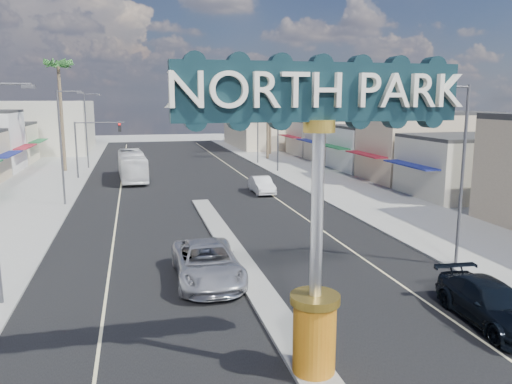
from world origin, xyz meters
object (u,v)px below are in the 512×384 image
suv_left (207,263)px  suv_right (491,303)px  streetlight_l_mid (63,142)px  streetlight_l_far (87,127)px  gateway_sign (318,185)px  streetlight_r_mid (316,137)px  car_parked_right (262,185)px  palm_right_mid (268,82)px  traffic_signal_left (94,138)px  traffic_signal_right (263,135)px  palm_right_far (270,71)px  streetlight_r_far (257,125)px  streetlight_r_near (460,167)px  city_bus (132,166)px  palm_left_far (58,70)px

suv_left → suv_right: 11.95m
streetlight_l_mid → suv_left: bearing=-66.3°
streetlight_l_mid → streetlight_l_far: bearing=90.0°
streetlight_l_far → suv_left: streetlight_l_far is taller
streetlight_l_mid → suv_left: 21.39m
gateway_sign → suv_right: bearing=13.8°
streetlight_r_mid → car_parked_right: streetlight_r_mid is taller
streetlight_l_mid → palm_right_mid: palm_right_mid is taller
palm_right_mid → suv_right: size_ratio=2.28×
traffic_signal_left → traffic_signal_right: bearing=0.0°
palm_right_far → suv_right: (-7.26, -58.12, -11.62)m
streetlight_l_far → palm_right_far: bearing=21.5°
streetlight_r_far → palm_right_far: size_ratio=0.64×
gateway_sign → streetlight_r_near: bearing=37.6°
traffic_signal_left → palm_right_mid: bearing=28.4°
streetlight_r_mid → gateway_sign: bearing=-110.4°
streetlight_l_mid → suv_right: (18.18, -26.12, -4.30)m
gateway_sign → city_bus: gateway_sign is taller
car_parked_right → streetlight_l_far: bearing=128.7°
traffic_signal_left → traffic_signal_right: (18.37, 0.00, 0.00)m
gateway_sign → streetlight_l_mid: size_ratio=1.02×
gateway_sign → streetlight_r_mid: gateway_sign is taller
streetlight_l_far → streetlight_r_far: size_ratio=1.00×
streetlight_l_mid → traffic_signal_right: bearing=35.5°
gateway_sign → traffic_signal_right: bearing=77.7°
palm_right_far → city_bus: palm_right_far is taller
gateway_sign → traffic_signal_left: (-9.18, 42.02, -1.65)m
city_bus → palm_right_mid: bearing=33.9°
streetlight_r_mid → car_parked_right: (-4.55, 1.48, -4.32)m
streetlight_r_near → city_bus: 35.92m
suv_left → palm_left_far: bearing=105.9°
traffic_signal_left → streetlight_l_mid: (-1.25, -13.99, 0.79)m
palm_right_mid → streetlight_l_far: bearing=-170.3°
traffic_signal_left → palm_right_mid: palm_right_mid is taller
streetlight_r_mid → suv_right: streetlight_r_mid is taller
streetlight_r_far → palm_left_far: 24.38m
suv_right → streetlight_l_far: bearing=114.7°
traffic_signal_right → palm_right_far: 20.59m
palm_left_far → suv_left: 42.08m
palm_right_mid → suv_left: bearing=-108.4°
traffic_signal_left → suv_right: (16.93, -40.11, -3.51)m
traffic_signal_right → car_parked_right: 13.42m
streetlight_r_mid → city_bus: streetlight_r_mid is taller
palm_left_far → city_bus: palm_left_far is taller
streetlight_l_far → streetlight_r_mid: 30.32m
traffic_signal_left → gateway_sign: bearing=-77.7°
gateway_sign → palm_right_far: bearing=76.0°
streetlight_r_far → palm_right_mid: palm_right_mid is taller
streetlight_r_near → palm_right_far: 52.71m
streetlight_l_far → streetlight_r_near: bearing=-63.6°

